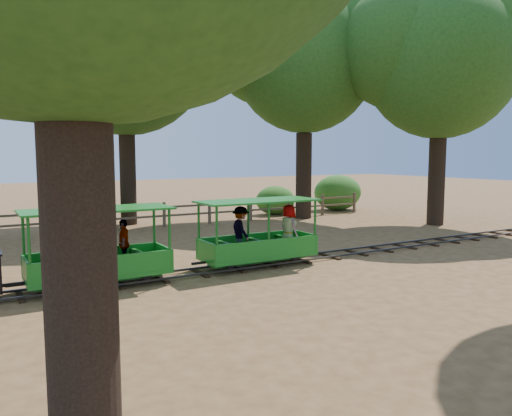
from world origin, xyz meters
TOP-DOWN VIEW (x-y plane):
  - ground at (0.00, 0.00)m, footprint 90.00×90.00m
  - track at (0.00, 0.00)m, footprint 22.00×1.00m
  - carriage_front at (-5.48, -0.06)m, footprint 3.16×1.40m
  - carriage_rear at (-1.30, 0.02)m, footprint 3.16×1.29m
  - oak_nc at (-2.03, 9.59)m, footprint 8.66×7.62m
  - oak_ne at (5.47, 7.59)m, footprint 7.92×6.97m
  - oak_e at (8.97, 3.08)m, footprint 7.61×6.69m
  - fence at (0.00, 8.00)m, footprint 18.10×0.10m
  - shrub_west at (-4.01, 9.30)m, footprint 2.43×1.87m
  - shrub_mid_w at (-3.89, 9.30)m, footprint 2.45×1.89m
  - shrub_mid_e at (5.12, 9.30)m, footprint 2.00×1.54m
  - shrub_east at (9.00, 9.30)m, footprint 2.67×2.05m

SIDE VIEW (x-z plane):
  - ground at x=0.00m, z-range 0.00..0.00m
  - track at x=0.00m, z-range 0.02..0.12m
  - fence at x=0.00m, z-range 0.08..1.08m
  - shrub_mid_e at x=5.12m, z-range 0.00..1.39m
  - carriage_front at x=-5.48m, z-range -0.08..1.57m
  - carriage_rear at x=-1.30m, z-range -0.04..1.60m
  - shrub_west at x=-4.01m, z-range 0.00..1.68m
  - shrub_mid_w at x=-3.89m, z-range 0.00..1.70m
  - shrub_east at x=9.00m, z-range 0.00..1.85m
  - oak_e at x=8.97m, z-range 2.07..11.69m
  - oak_ne at x=5.47m, z-range 2.24..12.43m
  - oak_nc at x=-2.03m, z-range 2.19..12.79m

